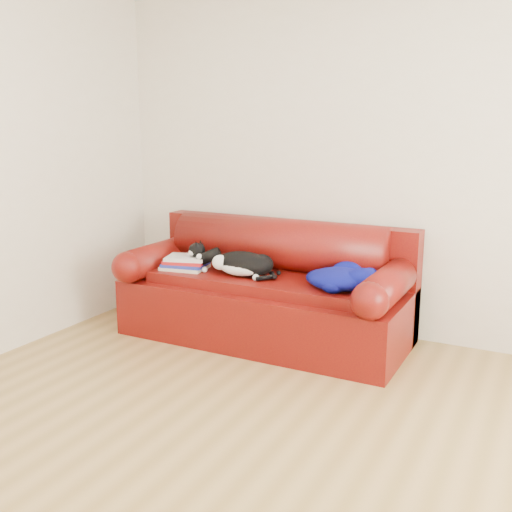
{
  "coord_description": "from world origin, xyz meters",
  "views": [
    {
      "loc": [
        1.18,
        -2.34,
        1.6
      ],
      "look_at": [
        -0.75,
        1.35,
        0.66
      ],
      "focal_mm": 42.0,
      "sensor_mm": 36.0,
      "label": 1
    }
  ],
  "objects_px": {
    "book_stack": "(186,263)",
    "blanket": "(343,278)",
    "sofa_base": "(265,308)",
    "cat": "(242,264)"
  },
  "relations": [
    {
      "from": "book_stack",
      "to": "blanket",
      "type": "xyz_separation_m",
      "value": [
        1.24,
        0.04,
        0.02
      ]
    },
    {
      "from": "book_stack",
      "to": "blanket",
      "type": "bearing_deg",
      "value": 2.03
    },
    {
      "from": "sofa_base",
      "to": "cat",
      "type": "height_order",
      "value": "cat"
    },
    {
      "from": "sofa_base",
      "to": "cat",
      "type": "relative_size",
      "value": 3.3
    },
    {
      "from": "cat",
      "to": "blanket",
      "type": "distance_m",
      "value": 0.76
    },
    {
      "from": "book_stack",
      "to": "cat",
      "type": "bearing_deg",
      "value": 1.36
    },
    {
      "from": "blanket",
      "to": "cat",
      "type": "bearing_deg",
      "value": -177.54
    },
    {
      "from": "sofa_base",
      "to": "blanket",
      "type": "xyz_separation_m",
      "value": [
        0.63,
        -0.09,
        0.33
      ]
    },
    {
      "from": "sofa_base",
      "to": "blanket",
      "type": "height_order",
      "value": "blanket"
    },
    {
      "from": "cat",
      "to": "blanket",
      "type": "height_order",
      "value": "cat"
    }
  ]
}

